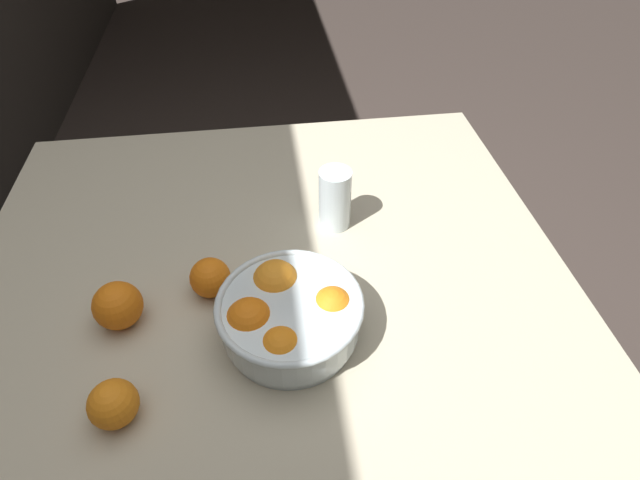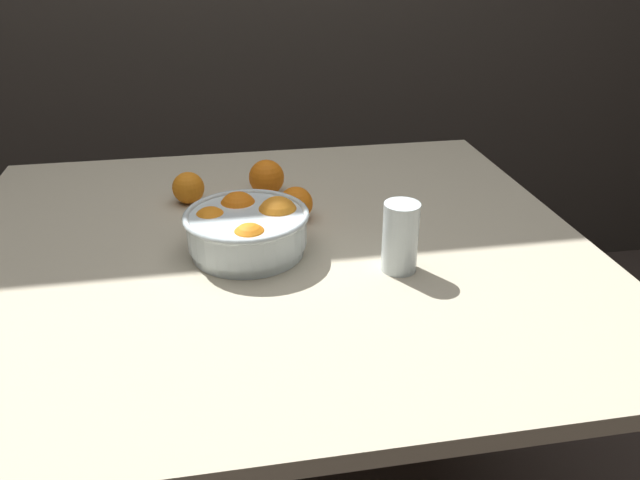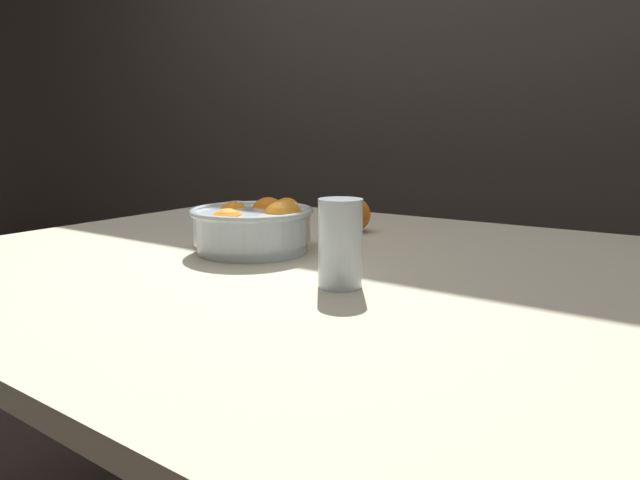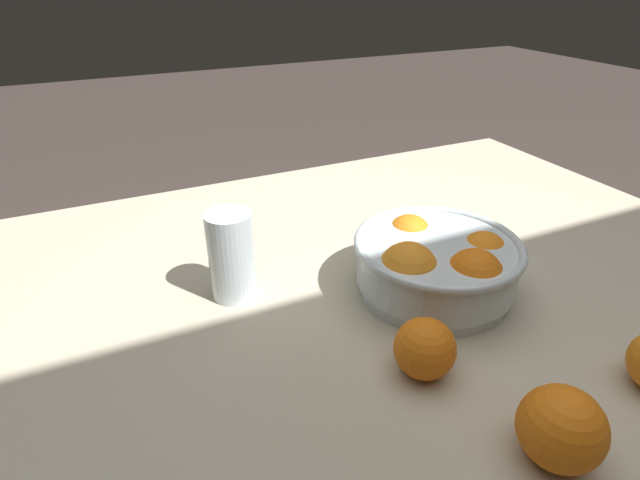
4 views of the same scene
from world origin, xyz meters
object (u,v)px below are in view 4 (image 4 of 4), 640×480
(orange_loose_near_bowl, at_px, (425,348))
(fruit_bowl, at_px, (437,264))
(orange_loose_aside, at_px, (561,428))
(juice_glass, at_px, (232,260))

(orange_loose_near_bowl, bearing_deg, fruit_bowl, -130.80)
(orange_loose_near_bowl, distance_m, orange_loose_aside, 0.16)
(fruit_bowl, bearing_deg, orange_loose_aside, 77.06)
(orange_loose_aside, bearing_deg, fruit_bowl, -102.94)
(juice_glass, distance_m, orange_loose_near_bowl, 0.29)
(juice_glass, bearing_deg, orange_loose_near_bowl, 121.94)
(fruit_bowl, relative_size, orange_loose_aside, 2.90)
(fruit_bowl, xyz_separation_m, orange_loose_aside, (0.06, 0.28, -0.01))
(orange_loose_near_bowl, xyz_separation_m, orange_loose_aside, (-0.05, 0.15, 0.00))
(juice_glass, bearing_deg, orange_loose_aside, 116.83)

